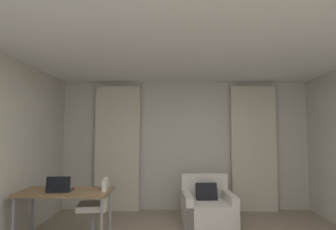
{
  "coord_description": "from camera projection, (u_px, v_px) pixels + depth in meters",
  "views": [
    {
      "loc": [
        -0.32,
        -2.72,
        1.53
      ],
      "look_at": [
        -0.34,
        1.27,
        1.8
      ],
      "focal_mm": 29.69,
      "sensor_mm": 36.0,
      "label": 1
    }
  ],
  "objects": [
    {
      "name": "wall_window",
      "position": [
        185.0,
        145.0,
        5.72
      ],
      "size": [
        5.12,
        0.06,
        2.6
      ],
      "color": "beige",
      "rests_on": "ground"
    },
    {
      "name": "curtain_left_panel",
      "position": [
        117.0,
        148.0,
        5.59
      ],
      "size": [
        0.9,
        0.06,
        2.5
      ],
      "color": "beige",
      "rests_on": "ground"
    },
    {
      "name": "curtain_right_panel",
      "position": [
        254.0,
        148.0,
        5.58
      ],
      "size": [
        0.9,
        0.06,
        2.5
      ],
      "color": "beige",
      "rests_on": "ground"
    },
    {
      "name": "ceiling",
      "position": [
        201.0,
        24.0,
        2.78
      ],
      "size": [
        5.12,
        6.12,
        0.06
      ],
      "primitive_type": "cube",
      "color": "white",
      "rests_on": "wall_left"
    },
    {
      "name": "armchair",
      "position": [
        208.0,
        208.0,
        4.71
      ],
      "size": [
        0.88,
        0.9,
        0.81
      ],
      "color": "silver",
      "rests_on": "ground"
    },
    {
      "name": "desk",
      "position": [
        65.0,
        195.0,
        3.9
      ],
      "size": [
        1.26,
        0.62,
        0.73
      ],
      "color": "olive",
      "rests_on": "ground"
    },
    {
      "name": "desk_chair",
      "position": [
        96.0,
        214.0,
        3.94
      ],
      "size": [
        0.48,
        0.48,
        0.88
      ],
      "color": "gray",
      "rests_on": "ground"
    },
    {
      "name": "laptop",
      "position": [
        60.0,
        188.0,
        3.82
      ],
      "size": [
        0.33,
        0.27,
        0.22
      ],
      "color": "#2D2D33",
      "rests_on": "desk"
    }
  ]
}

